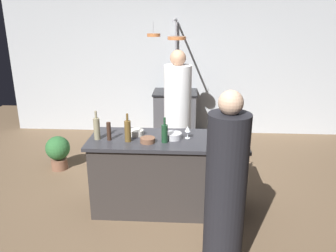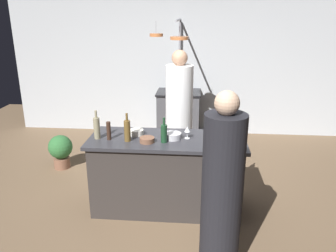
# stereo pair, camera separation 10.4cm
# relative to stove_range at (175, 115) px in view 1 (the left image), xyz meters

# --- Properties ---
(ground_plane) EXTENTS (9.00, 9.00, 0.00)m
(ground_plane) POSITION_rel_stove_range_xyz_m (0.00, -2.45, -0.45)
(ground_plane) COLOR brown
(back_wall) EXTENTS (6.40, 0.16, 2.60)m
(back_wall) POSITION_rel_stove_range_xyz_m (0.00, 0.40, 0.85)
(back_wall) COLOR #B2B7BC
(back_wall) RESTS_ON ground_plane
(kitchen_island) EXTENTS (1.80, 0.72, 0.90)m
(kitchen_island) POSITION_rel_stove_range_xyz_m (0.00, -2.45, 0.01)
(kitchen_island) COLOR #332D2B
(kitchen_island) RESTS_ON ground_plane
(stove_range) EXTENTS (0.80, 0.64, 0.89)m
(stove_range) POSITION_rel_stove_range_xyz_m (0.00, 0.00, 0.00)
(stove_range) COLOR #47474C
(stove_range) RESTS_ON ground_plane
(chef) EXTENTS (0.38, 0.38, 1.80)m
(chef) POSITION_rel_stove_range_xyz_m (0.09, -1.48, 0.39)
(chef) COLOR white
(chef) RESTS_ON ground_plane
(bar_stool_right) EXTENTS (0.28, 0.28, 0.68)m
(bar_stool_right) POSITION_rel_stove_range_xyz_m (0.56, -3.07, -0.07)
(bar_stool_right) COLOR #4C4C51
(bar_stool_right) RESTS_ON ground_plane
(guest_right) EXTENTS (0.36, 0.36, 1.70)m
(guest_right) POSITION_rel_stove_range_xyz_m (0.57, -3.45, 0.34)
(guest_right) COLOR black
(guest_right) RESTS_ON ground_plane
(overhead_pot_rack) EXTENTS (0.59, 1.31, 2.17)m
(overhead_pot_rack) POSITION_rel_stove_range_xyz_m (-0.03, -0.38, 1.19)
(overhead_pot_rack) COLOR gray
(overhead_pot_rack) RESTS_ON ground_plane
(potted_plant) EXTENTS (0.36, 0.36, 0.52)m
(potted_plant) POSITION_rel_stove_range_xyz_m (-1.71, -1.48, -0.15)
(potted_plant) COLOR brown
(potted_plant) RESTS_ON ground_plane
(pepper_mill) EXTENTS (0.05, 0.05, 0.21)m
(pepper_mill) POSITION_rel_stove_range_xyz_m (-0.65, -2.54, 0.56)
(pepper_mill) COLOR #382319
(pepper_mill) RESTS_ON kitchen_island
(wine_bottle_dark) EXTENTS (0.07, 0.07, 0.33)m
(wine_bottle_dark) POSITION_rel_stove_range_xyz_m (0.72, -2.53, 0.58)
(wine_bottle_dark) COLOR black
(wine_bottle_dark) RESTS_ON kitchen_island
(wine_bottle_white) EXTENTS (0.07, 0.07, 0.33)m
(wine_bottle_white) POSITION_rel_stove_range_xyz_m (-0.79, -2.52, 0.58)
(wine_bottle_white) COLOR gray
(wine_bottle_white) RESTS_ON kitchen_island
(wine_bottle_green) EXTENTS (0.07, 0.07, 0.29)m
(wine_bottle_green) POSITION_rel_stove_range_xyz_m (-0.02, -2.57, 0.56)
(wine_bottle_green) COLOR #193D23
(wine_bottle_green) RESTS_ON kitchen_island
(wine_bottle_red) EXTENTS (0.07, 0.07, 0.33)m
(wine_bottle_red) POSITION_rel_stove_range_xyz_m (0.72, -2.26, 0.58)
(wine_bottle_red) COLOR #143319
(wine_bottle_red) RESTS_ON kitchen_island
(wine_bottle_amber) EXTENTS (0.07, 0.07, 0.32)m
(wine_bottle_amber) POSITION_rel_stove_range_xyz_m (-0.43, -2.56, 0.58)
(wine_bottle_amber) COLOR brown
(wine_bottle_amber) RESTS_ON kitchen_island
(wine_glass_near_right_guest) EXTENTS (0.07, 0.07, 0.15)m
(wine_glass_near_right_guest) POSITION_rel_stove_range_xyz_m (0.23, -2.43, 0.56)
(wine_glass_near_right_guest) COLOR silver
(wine_glass_near_right_guest) RESTS_ON kitchen_island
(wine_glass_near_left_guest) EXTENTS (0.07, 0.07, 0.15)m
(wine_glass_near_left_guest) POSITION_rel_stove_range_xyz_m (0.81, -2.22, 0.56)
(wine_glass_near_left_guest) COLOR silver
(wine_glass_near_left_guest) RESTS_ON kitchen_island
(mixing_bowl_steel) EXTENTS (0.20, 0.20, 0.07)m
(mixing_bowl_steel) POSITION_rel_stove_range_xyz_m (0.07, -2.45, 0.49)
(mixing_bowl_steel) COLOR #B7B7BC
(mixing_bowl_steel) RESTS_ON kitchen_island
(mixing_bowl_ceramic) EXTENTS (0.17, 0.17, 0.06)m
(mixing_bowl_ceramic) POSITION_rel_stove_range_xyz_m (-0.37, -2.36, 0.49)
(mixing_bowl_ceramic) COLOR silver
(mixing_bowl_ceramic) RESTS_ON kitchen_island
(mixing_bowl_wooden) EXTENTS (0.17, 0.17, 0.06)m
(mixing_bowl_wooden) POSITION_rel_stove_range_xyz_m (-0.21, -2.59, 0.48)
(mixing_bowl_wooden) COLOR brown
(mixing_bowl_wooden) RESTS_ON kitchen_island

